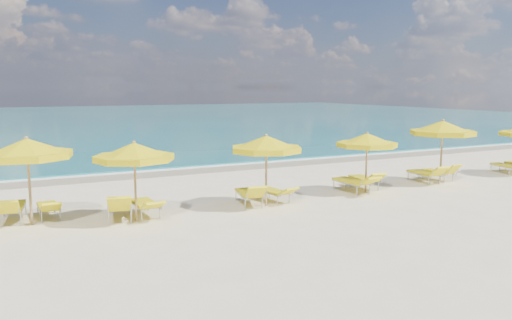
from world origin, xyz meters
name	(u,v)px	position (x,y,z in m)	size (l,w,h in m)	color
ground_plane	(276,201)	(0.00, 0.00, 0.00)	(120.00, 120.00, 0.00)	beige
ocean	(83,119)	(0.00, 48.00, 0.00)	(120.00, 80.00, 0.30)	#126465
wet_sand_band	(200,169)	(0.00, 7.40, 0.00)	(120.00, 2.60, 0.01)	tan
foam_line	(194,167)	(0.00, 8.20, 0.00)	(120.00, 1.20, 0.03)	white
whitecap_near	(47,152)	(-6.00, 17.00, 0.00)	(14.00, 0.36, 0.05)	white
whitecap_far	(223,133)	(8.00, 24.00, 0.00)	(18.00, 0.30, 0.05)	white
umbrella_1	(27,149)	(-7.46, 0.52, 2.11)	(2.84, 2.84, 2.47)	tan
umbrella_2	(134,153)	(-4.75, -0.37, 1.96)	(2.48, 2.48, 2.30)	tan
umbrella_3	(266,144)	(-0.58, -0.42, 1.99)	(2.35, 2.35, 2.33)	tan
umbrella_4	(367,141)	(3.62, -0.17, 1.89)	(2.62, 2.62, 2.21)	tan
umbrella_5	(443,129)	(7.45, -0.04, 2.17)	(2.91, 2.91, 2.55)	tan
lounger_1_left	(12,213)	(-7.96, 1.09, 0.24)	(0.89, 2.04, 0.88)	#A5A8AD
lounger_1_right	(49,211)	(-6.98, 1.05, 0.20)	(0.61, 1.68, 0.67)	#A5A8AD
lounger_2_left	(120,210)	(-5.13, 0.02, 0.25)	(1.02, 2.04, 0.92)	#A5A8AD
lounger_2_right	(145,209)	(-4.40, 0.01, 0.22)	(0.66, 1.88, 0.68)	#A5A8AD
lounger_3_left	(249,198)	(-1.04, -0.09, 0.23)	(0.95, 1.94, 0.85)	#A5A8AD
lounger_3_right	(274,195)	(-0.05, 0.03, 0.20)	(0.81, 1.73, 0.64)	#A5A8AD
lounger_4_left	(352,186)	(3.17, 0.03, 0.24)	(0.76, 2.03, 0.77)	#A5A8AD
lounger_4_right	(364,183)	(3.99, 0.38, 0.22)	(0.85, 1.88, 0.79)	#A5A8AD
lounger_5_left	(424,177)	(6.93, 0.28, 0.23)	(0.74, 1.87, 0.82)	#A5A8AD
lounger_5_right	(438,175)	(7.83, 0.41, 0.21)	(0.66, 1.66, 0.80)	#A5A8AD
lounger_6_left	(505,169)	(11.82, 0.37, 0.20)	(0.81, 1.71, 0.69)	#A5A8AD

